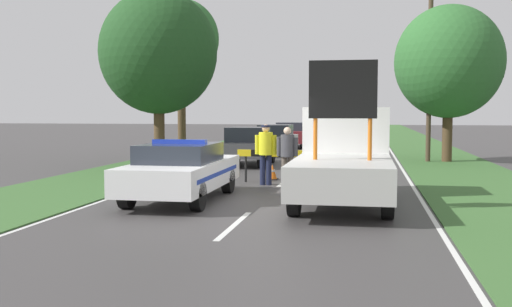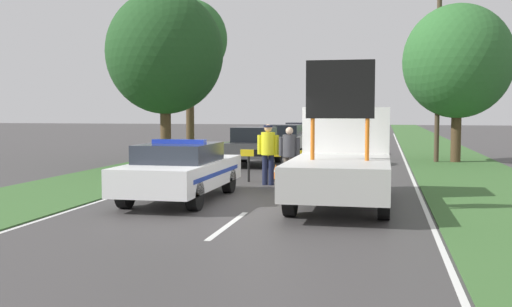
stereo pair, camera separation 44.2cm
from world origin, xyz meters
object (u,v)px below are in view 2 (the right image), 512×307
queued_car_suv_grey (255,145)px  roadside_tree_near_right (458,61)px  work_truck (344,157)px  queued_car_van_white (284,139)px  queued_car_wagon_maroon (302,134)px  police_officer (268,149)px  utility_pole (438,53)px  traffic_cone_centre_front (370,175)px  pedestrian_civilian (289,152)px  roadside_tree_near_left (165,53)px  police_car (181,170)px  roadside_tree_mid_left (190,40)px  traffic_cone_near_police (276,172)px  road_barrier (281,156)px

queued_car_suv_grey → roadside_tree_near_right: size_ratio=0.59×
queued_car_suv_grey → work_truck: bearing=114.6°
queued_car_van_white → queued_car_wagon_maroon: size_ratio=0.98×
police_officer → utility_pole: 11.14m
traffic_cone_centre_front → roadside_tree_near_right: (3.37, 8.27, 3.98)m
queued_car_van_white → queued_car_wagon_maroon: 5.91m
pedestrian_civilian → utility_pole: bearing=35.9°
roadside_tree_near_left → queued_car_suv_grey: bearing=25.0°
roadside_tree_near_left → police_car: bearing=-67.0°
work_truck → queued_car_suv_grey: 9.99m
roadside_tree_near_right → police_car: bearing=-122.1°
police_car → queued_car_van_white: bearing=88.1°
police_car → work_truck: (3.92, 0.57, 0.35)m
traffic_cone_centre_front → roadside_tree_mid_left: size_ratio=0.07×
traffic_cone_near_police → traffic_cone_centre_front: 2.99m
roadside_tree_mid_left → roadside_tree_near_left: bearing=-81.8°
police_car → roadside_tree_mid_left: size_ratio=0.64×
traffic_cone_centre_front → queued_car_wagon_maroon: queued_car_wagon_maroon is taller
queued_car_suv_grey → utility_pole: bearing=-159.5°
police_car → roadside_tree_near_left: roadside_tree_near_left is taller
police_officer → roadside_tree_mid_left: 12.51m
work_truck → traffic_cone_near_police: work_truck is taller
road_barrier → traffic_cone_near_police: 1.00m
queued_car_suv_grey → utility_pole: 8.65m
traffic_cone_near_police → pedestrian_civilian: bearing=-66.4°
police_officer → road_barrier: bearing=-103.2°
pedestrian_civilian → queued_car_suv_grey: 6.90m
police_car → police_officer: police_officer is taller
road_barrier → queued_car_van_white: 11.80m
police_car → roadside_tree_near_left: size_ratio=0.71×
roadside_tree_near_right → utility_pole: bearing=-170.5°
pedestrian_civilian → police_car: bearing=-150.7°
pedestrian_civilian → roadside_tree_mid_left: roadside_tree_mid_left is taller
queued_car_suv_grey → police_car: bearing=91.4°
roadside_tree_near_right → traffic_cone_centre_front: bearing=-112.2°
road_barrier → roadside_tree_near_right: bearing=57.1°
queued_car_van_white → work_truck: bearing=104.6°
queued_car_suv_grey → roadside_tree_mid_left: bearing=-44.0°
traffic_cone_centre_front → queued_car_suv_grey: queued_car_suv_grey is taller
traffic_cone_near_police → traffic_cone_centre_front: bearing=-9.8°
queued_car_wagon_maroon → pedestrian_civilian: bearing=96.5°
pedestrian_civilian → traffic_cone_near_police: 1.85m
police_car → queued_car_suv_grey: 9.65m
utility_pole → work_truck: bearing=-104.8°
traffic_cone_near_police → roadside_tree_mid_left: bearing=123.2°
traffic_cone_centre_front → roadside_tree_near_left: bearing=153.7°
road_barrier → traffic_cone_centre_front: (2.65, 0.25, -0.56)m
police_car → queued_car_suv_grey: (-0.23, 9.65, 0.06)m
police_car → work_truck: work_truck is taller
roadside_tree_mid_left → utility_pole: (11.28, -1.15, -0.93)m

